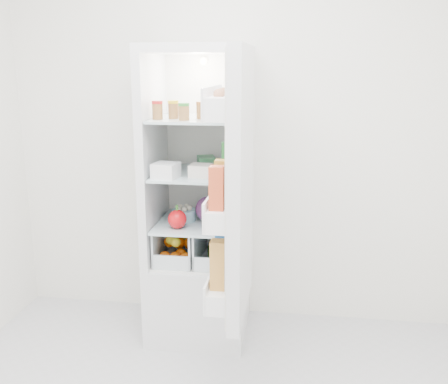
% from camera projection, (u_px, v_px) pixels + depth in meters
% --- Properties ---
extents(room_walls, '(3.02, 3.02, 2.61)m').
position_uv_depth(room_walls, '(187.00, 93.00, 1.71)').
color(room_walls, white).
rests_on(room_walls, ground).
extents(refrigerator, '(0.60, 0.60, 1.80)m').
position_uv_depth(refrigerator, '(200.00, 231.00, 3.17)').
color(refrigerator, silver).
rests_on(refrigerator, ground).
extents(shelf_low, '(0.49, 0.53, 0.01)m').
position_uv_depth(shelf_low, '(198.00, 223.00, 3.09)').
color(shelf_low, silver).
rests_on(shelf_low, refrigerator).
extents(shelf_mid, '(0.49, 0.53, 0.02)m').
position_uv_depth(shelf_mid, '(198.00, 174.00, 3.01)').
color(shelf_mid, silver).
rests_on(shelf_mid, refrigerator).
extents(shelf_top, '(0.49, 0.53, 0.02)m').
position_uv_depth(shelf_top, '(197.00, 119.00, 2.93)').
color(shelf_top, silver).
rests_on(shelf_top, refrigerator).
extents(crisper_left, '(0.23, 0.46, 0.22)m').
position_uv_depth(crisper_left, '(179.00, 241.00, 3.14)').
color(crisper_left, silver).
rests_on(crisper_left, refrigerator).
extents(crisper_right, '(0.23, 0.46, 0.22)m').
position_uv_depth(crisper_right, '(218.00, 243.00, 3.10)').
color(crisper_right, silver).
rests_on(crisper_right, refrigerator).
extents(condiment_jars, '(0.46, 0.16, 0.08)m').
position_uv_depth(condiment_jars, '(193.00, 112.00, 2.81)').
color(condiment_jars, '#B21919').
rests_on(condiment_jars, shelf_top).
extents(squeeze_bottle, '(0.05, 0.05, 0.18)m').
position_uv_depth(squeeze_bottle, '(231.00, 100.00, 3.03)').
color(squeeze_bottle, silver).
rests_on(squeeze_bottle, shelf_top).
extents(tub_white, '(0.16, 0.16, 0.09)m').
position_uv_depth(tub_white, '(166.00, 171.00, 2.85)').
color(tub_white, white).
rests_on(tub_white, shelf_mid).
extents(tub_cream, '(0.13, 0.13, 0.07)m').
position_uv_depth(tub_cream, '(201.00, 171.00, 2.89)').
color(tub_cream, silver).
rests_on(tub_cream, shelf_mid).
extents(tin_red, '(0.11, 0.11, 0.06)m').
position_uv_depth(tin_red, '(226.00, 174.00, 2.82)').
color(tin_red, red).
rests_on(tin_red, shelf_mid).
extents(tub_green, '(0.14, 0.17, 0.08)m').
position_uv_depth(tub_green, '(206.00, 163.00, 3.09)').
color(tub_green, '#3A804F').
rests_on(tub_green, shelf_mid).
extents(red_cabbage, '(0.16, 0.16, 0.16)m').
position_uv_depth(red_cabbage, '(208.00, 209.00, 3.07)').
color(red_cabbage, '#4A1B4F').
rests_on(red_cabbage, shelf_low).
extents(bell_pepper, '(0.11, 0.11, 0.11)m').
position_uv_depth(bell_pepper, '(177.00, 219.00, 2.94)').
color(bell_pepper, red).
rests_on(bell_pepper, shelf_low).
extents(mushroom_bowl, '(0.19, 0.19, 0.07)m').
position_uv_depth(mushroom_bowl, '(184.00, 215.00, 3.09)').
color(mushroom_bowl, '#8DC3D2').
rests_on(mushroom_bowl, shelf_low).
extents(citrus_pile, '(0.20, 0.31, 0.16)m').
position_uv_depth(citrus_pile, '(179.00, 247.00, 3.12)').
color(citrus_pile, orange).
rests_on(citrus_pile, refrigerator).
extents(veg_pile, '(0.16, 0.30, 0.10)m').
position_uv_depth(veg_pile, '(219.00, 251.00, 3.11)').
color(veg_pile, '#23521B').
rests_on(veg_pile, refrigerator).
extents(fridge_door, '(0.17, 0.60, 1.30)m').
position_uv_depth(fridge_door, '(235.00, 191.00, 2.41)').
color(fridge_door, silver).
rests_on(fridge_door, refrigerator).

